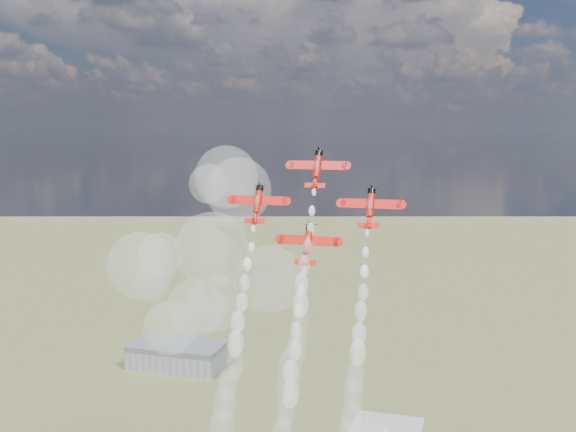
% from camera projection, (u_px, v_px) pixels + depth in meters
% --- Properties ---
extents(hangar, '(50.00, 28.00, 13.00)m').
position_uv_depth(hangar, '(178.00, 355.00, 366.92)').
color(hangar, gray).
rests_on(hangar, ground).
extents(plane_lead, '(13.89, 7.13, 9.14)m').
position_uv_depth(plane_lead, '(317.00, 168.00, 160.33)').
color(plane_lead, red).
rests_on(plane_lead, ground).
extents(plane_left, '(13.89, 7.13, 9.14)m').
position_uv_depth(plane_left, '(258.00, 203.00, 160.97)').
color(plane_left, red).
rests_on(plane_left, ground).
extents(plane_right, '(13.89, 7.13, 9.14)m').
position_uv_depth(plane_right, '(370.00, 207.00, 153.47)').
color(plane_right, red).
rests_on(plane_right, ground).
extents(plane_slot, '(13.89, 7.13, 9.14)m').
position_uv_depth(plane_slot, '(308.00, 244.00, 154.11)').
color(plane_slot, red).
rests_on(plane_slot, ground).
extents(smoke_trail_lead, '(5.33, 23.91, 43.37)m').
position_uv_depth(smoke_trail_lead, '(295.00, 344.00, 146.72)').
color(smoke_trail_lead, white).
rests_on(smoke_trail_lead, plane_lead).
extents(smoke_trail_left, '(5.27, 24.10, 43.41)m').
position_uv_depth(smoke_trail_left, '(229.00, 382.00, 147.36)').
color(smoke_trail_left, white).
rests_on(smoke_trail_left, plane_left).
extents(smoke_trail_right, '(5.57, 23.88, 43.27)m').
position_uv_depth(smoke_trail_right, '(353.00, 395.00, 139.87)').
color(smoke_trail_right, white).
rests_on(smoke_trail_right, plane_right).
extents(drifted_smoke_cloud, '(55.54, 37.76, 55.50)m').
position_uv_depth(drifted_smoke_cloud, '(207.00, 254.00, 186.82)').
color(drifted_smoke_cloud, white).
rests_on(drifted_smoke_cloud, ground).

